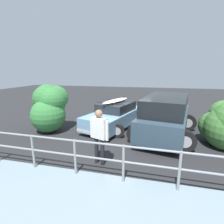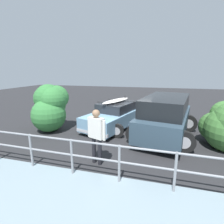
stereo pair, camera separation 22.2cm
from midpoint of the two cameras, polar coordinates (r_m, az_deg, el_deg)
ground_plane at (r=9.40m, az=3.76°, el=-4.83°), size 44.00×44.00×0.02m
parking_stripe at (r=9.16m, az=7.82°, el=-5.35°), size 0.12×3.95×0.00m
sedan_car at (r=9.21m, az=0.30°, el=-1.08°), size 2.97×4.38×1.57m
suv_car at (r=8.12m, az=16.25°, el=-1.28°), size 3.11×4.57×1.84m
person_bystander at (r=5.48m, az=-5.39°, el=-6.56°), size 0.66×0.37×1.79m
railing_fence at (r=5.55m, az=-19.83°, el=-11.29°), size 9.90×0.25×1.06m
bush_near_left at (r=9.10m, az=-20.34°, el=2.44°), size 1.80×1.94×2.29m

